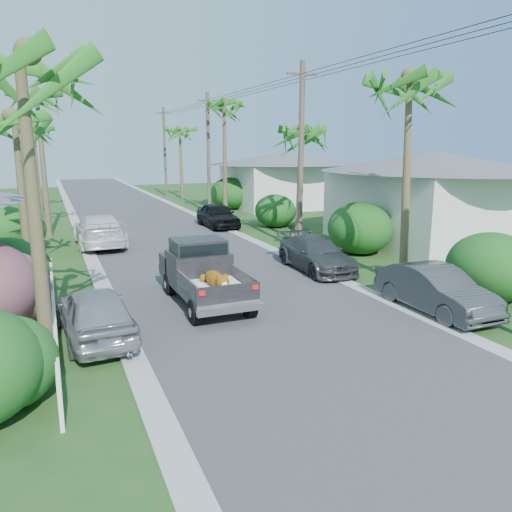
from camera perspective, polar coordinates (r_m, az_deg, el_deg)
name	(u,v)px	position (r m, az deg, el deg)	size (l,w,h in m)	color
ground	(345,375)	(11.82, 10.12, -13.26)	(120.00, 120.00, 0.00)	#22481B
road	(144,223)	(34.77, -12.67, 3.72)	(8.00, 100.00, 0.02)	#38383A
curb_left	(77,226)	(34.30, -19.76, 3.21)	(0.60, 100.00, 0.06)	#A5A39E
curb_right	(205,219)	(35.75, -5.86, 4.22)	(0.60, 100.00, 0.06)	#A5A39E
pickup_truck	(201,271)	(16.75, -6.28, -1.73)	(1.98, 5.12, 2.06)	black
parked_car_rn	(435,290)	(16.52, 19.81, -3.66)	(1.52, 4.35, 1.43)	#343739
parked_car_rm	(316,254)	(20.95, 6.87, 0.19)	(1.90, 4.67, 1.36)	#34373A
parked_car_rf	(218,215)	(32.07, -4.39, 4.64)	(1.81, 4.50, 1.53)	black
parked_car_ln	(95,313)	(14.07, -17.95, -6.26)	(1.70, 4.24, 1.44)	#A1A2A8
parked_car_lf	(99,231)	(27.11, -17.52, 2.79)	(2.30, 5.65, 1.64)	silver
palm_l_a	(19,54)	(12.04, -25.45, 20.13)	(4.40, 4.40, 8.20)	brown
palm_l_b	(14,117)	(20.94, -25.93, 14.13)	(4.40, 4.40, 7.40)	brown
palm_l_c	(36,93)	(31.02, -23.80, 16.64)	(4.40, 4.40, 9.20)	brown
palm_l_d	(33,128)	(42.92, -24.12, 13.18)	(4.40, 4.40, 7.70)	brown
palm_r_a	(413,78)	(19.39, 17.51, 18.81)	(4.40, 4.40, 8.70)	brown
palm_r_b	(301,129)	(26.98, 5.12, 14.21)	(4.40, 4.40, 7.20)	brown
palm_r_c	(224,103)	(37.05, -3.68, 17.07)	(4.40, 4.40, 9.40)	brown
palm_r_d	(180,129)	(50.46, -8.69, 14.15)	(4.40, 4.40, 8.00)	brown
shrub_l_c	(7,266)	(19.38, -26.54, -1.07)	(2.40, 2.64, 2.00)	#124118
shrub_l_d	(4,228)	(27.25, -26.86, 2.88)	(3.20, 3.52, 2.40)	#124118
shrub_r_a	(492,267)	(18.41, 25.34, -1.13)	(2.80, 3.08, 2.30)	#124118
shrub_r_b	(360,228)	(24.45, 11.77, 3.14)	(3.00, 3.30, 2.50)	#124118
shrub_r_c	(275,211)	(32.10, 2.22, 5.19)	(2.60, 2.86, 2.10)	#124118
shrub_r_d	(230,193)	(41.47, -3.00, 7.16)	(3.20, 3.52, 2.60)	#124118
picket_fence	(54,314)	(15.10, -22.05, -6.19)	(0.10, 11.00, 1.00)	white
house_right_near	(432,201)	(28.32, 19.48, 5.91)	(8.00, 9.00, 4.80)	silver
house_right_far	(285,182)	(43.34, 3.29, 8.47)	(9.00, 8.00, 4.60)	silver
utility_pole_b	(301,157)	(24.73, 5.16, 11.25)	(1.60, 0.26, 9.00)	brown
utility_pole_c	(208,153)	(38.64, -5.45, 11.64)	(1.60, 0.26, 9.00)	brown
utility_pole_d	(165,151)	(53.15, -10.38, 11.70)	(1.60, 0.26, 9.00)	brown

